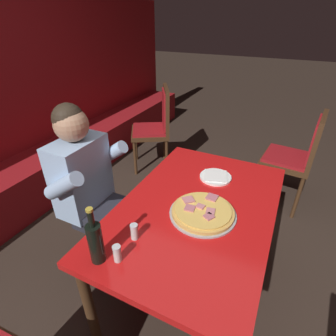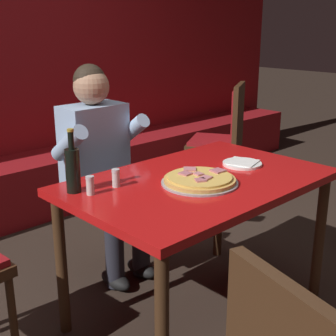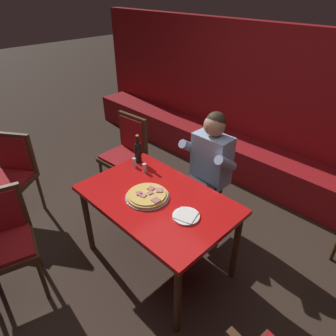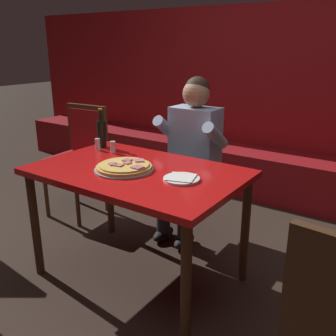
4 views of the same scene
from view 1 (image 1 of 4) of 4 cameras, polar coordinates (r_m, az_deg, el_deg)
ground_plane at (r=2.10m, az=5.05°, el=-24.73°), size 24.00×24.00×0.00m
booth_bench at (r=2.91m, az=-31.22°, el=-5.18°), size 6.46×0.48×0.46m
main_dining_table at (r=1.59m, az=6.18°, el=-10.61°), size 1.30×0.84×0.77m
pizza at (r=1.47m, az=7.58°, el=-9.42°), size 0.37×0.37×0.05m
plate_white_paper at (r=1.79m, az=10.30°, el=-1.89°), size 0.21×0.21×0.02m
beer_bottle at (r=1.21m, az=-15.51°, el=-15.19°), size 0.07×0.07×0.29m
shaker_parmesan at (r=1.24m, az=-10.98°, el=-17.92°), size 0.04×0.04×0.09m
shaker_red_pepper_flakes at (r=1.32m, az=-7.34°, el=-13.71°), size 0.04×0.04×0.09m
diner_seated_blue_shirt at (r=1.84m, az=-16.03°, el=-4.25°), size 0.53×0.53×1.27m
dining_chair_near_left at (r=2.75m, az=26.33°, el=2.68°), size 0.48×0.48×0.98m
dining_chair_side_aisle at (r=3.19m, az=-2.51°, el=9.58°), size 0.60×0.60×1.01m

